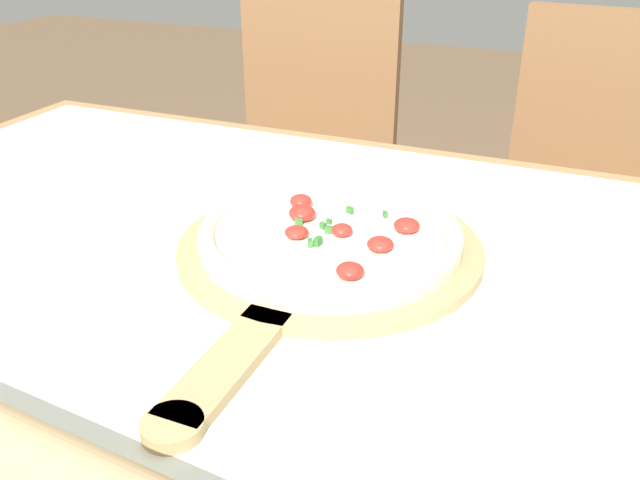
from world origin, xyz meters
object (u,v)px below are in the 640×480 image
Objects in this scene: chair_left at (307,164)px; chair_right at (589,207)px; pizza_peel at (324,255)px; pizza at (330,233)px.

chair_left is 1.00× the size of chair_right.
pizza is at bearing 88.97° from pizza_peel.
pizza is (0.00, 0.02, 0.02)m from pizza_peel.
pizza_peel is 0.58× the size of chair_right.
pizza is at bearing -67.42° from chair_left.
pizza is 0.33× the size of chair_right.
chair_left is (-0.36, 0.76, -0.21)m from pizza_peel.
chair_left is at bearing 115.26° from pizza_peel.
pizza_peel is at bearing -91.03° from pizza.
chair_left reaches higher than pizza_peel.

